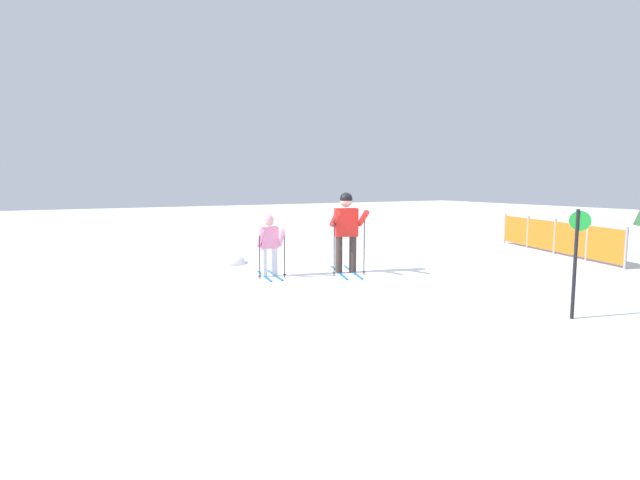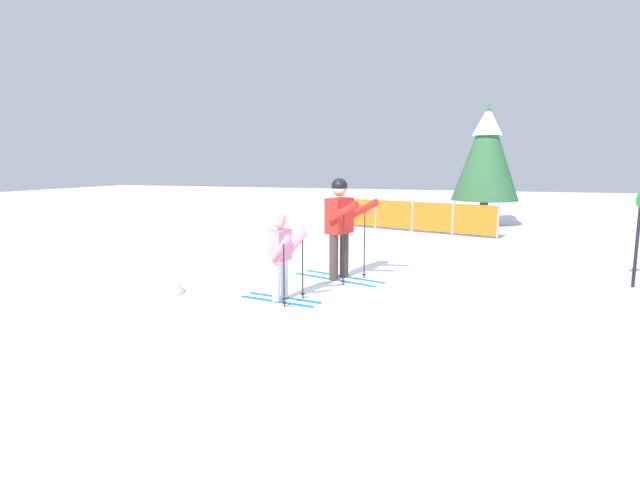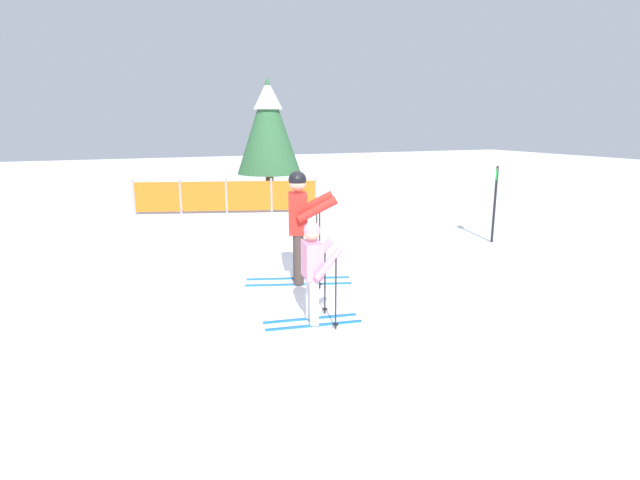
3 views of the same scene
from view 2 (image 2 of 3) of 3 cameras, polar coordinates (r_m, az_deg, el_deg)
ground_plane at (r=8.40m, az=4.04°, el=-4.57°), size 60.00×60.00×0.00m
skier_adult at (r=8.29m, az=2.38°, el=2.41°), size 1.63×0.94×1.70m
skier_child at (r=7.01m, az=-4.51°, el=-1.09°), size 1.21×0.58×1.26m
safety_fence at (r=14.48m, az=10.52°, el=2.77°), size 4.64×1.55×0.94m
conifer_far at (r=16.50m, az=18.50°, el=9.66°), size 2.03×2.03×3.77m
trail_marker at (r=9.18m, az=32.64°, el=1.22°), size 0.22×0.20×1.54m
snow_mound at (r=7.97m, az=-19.26°, el=-5.77°), size 1.16×0.99×0.47m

